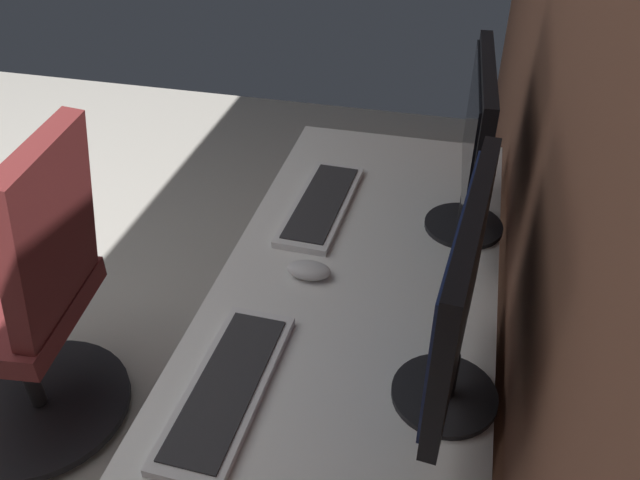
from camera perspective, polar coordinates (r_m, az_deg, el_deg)
The scene contains 9 objects.
wall_back at distance 0.94m, azimuth 24.83°, elevation 8.25°, with size 5.28×0.10×2.60m, color brown.
desk at distance 1.44m, azimuth 1.96°, elevation -9.84°, with size 1.81×0.64×0.73m.
drawer_pedestal at distance 1.67m, azimuth 2.71°, elevation -17.20°, with size 0.40×0.51×0.69m.
monitor_primary at distance 1.10m, azimuth 12.16°, elevation -5.06°, with size 0.47×0.20×0.43m.
monitor_secondary at distance 1.59m, azimuth 13.58°, elevation 8.48°, with size 0.47×0.20×0.44m.
keyboard_main at distance 1.27m, azimuth -8.17°, elevation -12.76°, with size 0.42×0.15×0.02m.
keyboard_spare at distance 1.74m, azimuth 0.14°, elevation 3.18°, with size 0.42×0.16×0.02m.
mouse_main at distance 1.50m, azimuth -0.99°, elevation -2.68°, with size 0.06×0.10×0.03m, color silver.
office_chair at distance 2.00m, azimuth -24.34°, elevation -5.73°, with size 0.56×0.58×0.97m.
Camera 1 is at (0.83, 1.89, 1.69)m, focal length 36.27 mm.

